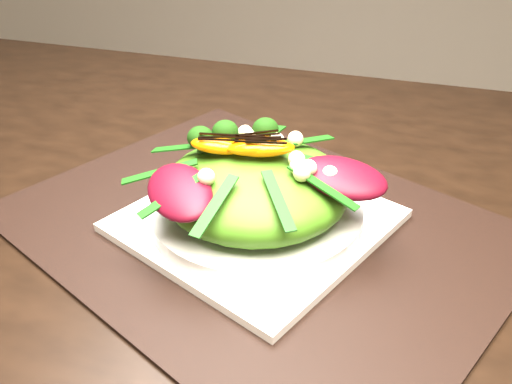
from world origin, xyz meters
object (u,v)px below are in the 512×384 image
(placemat, at_px, (256,225))
(plate_base, at_px, (256,220))
(salad_bowl, at_px, (256,210))
(dining_table, at_px, (62,170))
(lettuce_mound, at_px, (256,186))
(orange_segment, at_px, (246,144))

(placemat, relative_size, plate_base, 2.10)
(placemat, distance_m, plate_base, 0.01)
(plate_base, xyz_separation_m, salad_bowl, (0.00, -0.00, 0.01))
(placemat, bearing_deg, dining_table, 166.44)
(lettuce_mound, bearing_deg, orange_segment, 139.18)
(orange_segment, bearing_deg, lettuce_mound, -40.82)
(plate_base, distance_m, salad_bowl, 0.01)
(lettuce_mound, relative_size, orange_segment, 3.39)
(lettuce_mound, height_order, orange_segment, orange_segment)
(dining_table, relative_size, orange_segment, 26.96)
(placemat, bearing_deg, lettuce_mound, 0.00)
(dining_table, distance_m, lettuce_mound, 0.32)
(placemat, bearing_deg, salad_bowl, -90.00)
(dining_table, bearing_deg, placemat, -13.56)
(plate_base, relative_size, orange_segment, 4.22)
(salad_bowl, relative_size, orange_segment, 3.92)
(dining_table, distance_m, placemat, 0.32)
(dining_table, height_order, placemat, dining_table)
(plate_base, bearing_deg, lettuce_mound, 0.00)
(lettuce_mound, bearing_deg, plate_base, 0.00)
(placemat, height_order, lettuce_mound, lettuce_mound)
(lettuce_mound, bearing_deg, dining_table, 166.44)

